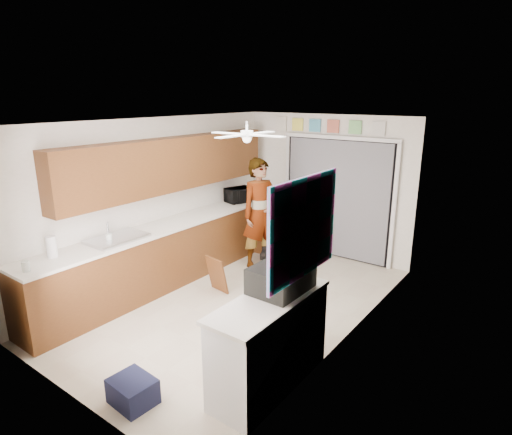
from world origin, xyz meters
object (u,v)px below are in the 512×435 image
Objects in this scene: microwave at (239,195)px; suitcase at (281,278)px; dog at (271,249)px; paper_towel_roll at (51,247)px; cardboard_box at (239,362)px; navy_crate at (133,391)px; man at (260,214)px.

suitcase is (2.60, -2.59, 0.00)m from microwave.
dog is (-1.86, 2.54, -0.86)m from suitcase.
paper_towel_roll is 0.50× the size of dog.
microwave reaches higher than dog.
microwave and paper_towel_roll have the same top height.
cardboard_box is (2.38, 0.59, -0.93)m from paper_towel_roll.
dog is at bearing 118.53° from cardboard_box.
navy_crate is 3.71m from man.
man reaches higher than paper_towel_roll.
man is 0.77m from dog.
man is (-1.87, 2.24, -0.15)m from suitcase.
microwave is 3.79m from cardboard_box.
paper_towel_roll is (-0.10, -3.47, -0.00)m from microwave.
suitcase is at bearing 41.57° from cardboard_box.
dog is (0.02, 0.30, -0.71)m from man.
man is (-1.55, 2.52, 0.78)m from cardboard_box.
suitcase is 2.92m from man.
navy_crate is (1.85, -0.35, -0.95)m from paper_towel_roll.
microwave is 1.81× the size of paper_towel_roll.
dog is (0.85, 3.42, -0.86)m from paper_towel_roll.
microwave reaches higher than navy_crate.
microwave is 0.26× the size of man.
man is at bearing 75.10° from paper_towel_roll.
navy_crate is at bearing -10.80° from paper_towel_roll.
suitcase is at bearing -117.71° from microwave.
paper_towel_roll is 0.60× the size of cardboard_box.
paper_towel_roll is 3.63m from dog.
microwave reaches higher than cardboard_box.
cardboard_box is at bearing -70.94° from dog.
paper_towel_roll is at bearing -164.45° from microwave.
dog is at bearing 76.08° from paper_towel_roll.
microwave is 0.90× the size of dog.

